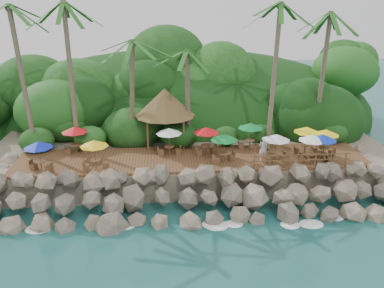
{
  "coord_description": "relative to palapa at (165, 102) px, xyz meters",
  "views": [
    {
      "loc": [
        -2.11,
        -21.58,
        13.58
      ],
      "look_at": [
        0.0,
        6.0,
        3.4
      ],
      "focal_mm": 37.26,
      "sensor_mm": 36.0,
      "label": 1
    }
  ],
  "objects": [
    {
      "name": "jungle_hill",
      "position": [
        1.91,
        14.24,
        -5.79
      ],
      "size": [
        44.8,
        28.0,
        15.4
      ],
      "primitive_type": "ellipsoid",
      "color": "#143811",
      "rests_on": "ground"
    },
    {
      "name": "seawall",
      "position": [
        1.91,
        -7.26,
        -4.64
      ],
      "size": [
        29.0,
        4.0,
        2.3
      ],
      "primitive_type": null,
      "color": "gray",
      "rests_on": "ground"
    },
    {
      "name": "dining_clusters",
      "position": [
        3.79,
        -3.63,
        -1.71
      ],
      "size": [
        22.48,
        5.18,
        2.14
      ],
      "color": "brown",
      "rests_on": "terrace"
    },
    {
      "name": "ground",
      "position": [
        1.91,
        -9.26,
        -5.79
      ],
      "size": [
        140.0,
        140.0,
        0.0
      ],
      "primitive_type": "plane",
      "color": "#19514F",
      "rests_on": "ground"
    },
    {
      "name": "jungle_foliage",
      "position": [
        1.91,
        5.74,
        -5.79
      ],
      "size": [
        44.0,
        16.0,
        12.0
      ],
      "primitive_type": null,
      "color": "#143811",
      "rests_on": "ground"
    },
    {
      "name": "terrace",
      "position": [
        1.91,
        -3.26,
        -3.59
      ],
      "size": [
        26.0,
        5.0,
        0.2
      ],
      "primitive_type": "cube",
      "color": "brown",
      "rests_on": "land_base"
    },
    {
      "name": "land_base",
      "position": [
        1.91,
        6.74,
        -4.74
      ],
      "size": [
        32.0,
        25.2,
        2.1
      ],
      "primitive_type": "cube",
      "color": "gray",
      "rests_on": "ground"
    },
    {
      "name": "foam_line",
      "position": [
        1.91,
        -8.96,
        -5.76
      ],
      "size": [
        25.2,
        0.8,
        0.06
      ],
      "color": "white",
      "rests_on": "ground"
    },
    {
      "name": "palms",
      "position": [
        0.45,
        -0.42,
        6.28
      ],
      "size": [
        29.08,
        7.09,
        12.29
      ],
      "color": "brown",
      "rests_on": "ground"
    },
    {
      "name": "waiter",
      "position": [
        7.08,
        -4.11,
        -2.59
      ],
      "size": [
        0.66,
        0.43,
        1.8
      ],
      "primitive_type": "imported",
      "rotation": [
        0.0,
        0.0,
        3.14
      ],
      "color": "white",
      "rests_on": "terrace"
    },
    {
      "name": "palapa",
      "position": [
        0.0,
        0.0,
        0.0
      ],
      "size": [
        4.8,
        4.8,
        4.6
      ],
      "color": "brown",
      "rests_on": "ground"
    },
    {
      "name": "railing",
      "position": [
        9.39,
        -5.61,
        -2.88
      ],
      "size": [
        7.2,
        0.1,
        1.0
      ],
      "color": "brown",
      "rests_on": "terrace"
    }
  ]
}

